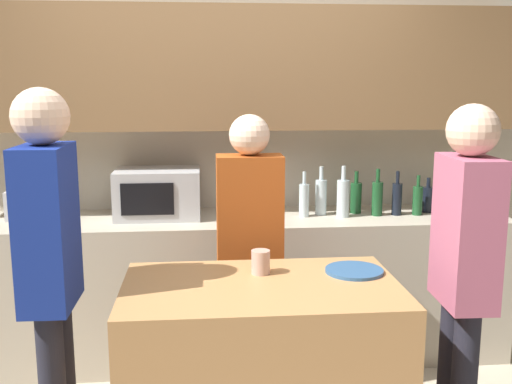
% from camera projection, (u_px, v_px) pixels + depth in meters
% --- Properties ---
extents(back_wall, '(6.40, 0.40, 2.70)m').
position_uv_depth(back_wall, '(218.00, 114.00, 3.88)').
color(back_wall, beige).
rests_on(back_wall, ground_plane).
extents(back_counter, '(3.60, 0.62, 0.91)m').
position_uv_depth(back_counter, '(221.00, 287.00, 3.81)').
color(back_counter, '#B7AD99').
rests_on(back_counter, ground_plane).
extents(kitchen_island, '(1.18, 0.71, 0.90)m').
position_uv_depth(kitchen_island, '(261.00, 383.00, 2.61)').
color(kitchen_island, '#B27F4C').
rests_on(kitchen_island, ground_plane).
extents(microwave, '(0.52, 0.39, 0.30)m').
position_uv_depth(microwave, '(158.00, 193.00, 3.73)').
color(microwave, '#B7BABC').
rests_on(microwave, back_counter).
extents(toaster, '(0.26, 0.16, 0.18)m').
position_uv_depth(toaster, '(30.00, 205.00, 3.67)').
color(toaster, silver).
rests_on(toaster, back_counter).
extents(potted_plant, '(0.14, 0.14, 0.39)m').
position_uv_depth(potted_plant, '(455.00, 181.00, 3.89)').
color(potted_plant, brown).
rests_on(potted_plant, back_counter).
extents(bottle_0, '(0.06, 0.06, 0.29)m').
position_uv_depth(bottle_0, '(304.00, 199.00, 3.74)').
color(bottle_0, silver).
rests_on(bottle_0, back_counter).
extents(bottle_1, '(0.07, 0.07, 0.31)m').
position_uv_depth(bottle_1, '(321.00, 196.00, 3.79)').
color(bottle_1, silver).
rests_on(bottle_1, back_counter).
extents(bottle_2, '(0.08, 0.08, 0.32)m').
position_uv_depth(bottle_2, '(343.00, 197.00, 3.73)').
color(bottle_2, silver).
rests_on(bottle_2, back_counter).
extents(bottle_3, '(0.07, 0.07, 0.27)m').
position_uv_depth(bottle_3, '(356.00, 197.00, 3.85)').
color(bottle_3, '#194723').
rests_on(bottle_3, back_counter).
extents(bottle_4, '(0.07, 0.07, 0.30)m').
position_uv_depth(bottle_4, '(377.00, 198.00, 3.77)').
color(bottle_4, '#194723').
rests_on(bottle_4, back_counter).
extents(bottle_5, '(0.06, 0.06, 0.28)m').
position_uv_depth(bottle_5, '(397.00, 198.00, 3.79)').
color(bottle_5, black).
rests_on(bottle_5, back_counter).
extents(bottle_6, '(0.06, 0.06, 0.26)m').
position_uv_depth(bottle_6, '(418.00, 200.00, 3.79)').
color(bottle_6, '#194723').
rests_on(bottle_6, back_counter).
extents(bottle_7, '(0.07, 0.07, 0.23)m').
position_uv_depth(bottle_7, '(428.00, 199.00, 3.88)').
color(bottle_7, black).
rests_on(bottle_7, back_counter).
extents(plate_on_island, '(0.26, 0.26, 0.01)m').
position_uv_depth(plate_on_island, '(354.00, 271.00, 2.68)').
color(plate_on_island, '#2D5684').
rests_on(plate_on_island, kitchen_island).
extents(cup_0, '(0.08, 0.08, 0.11)m').
position_uv_depth(cup_0, '(261.00, 262.00, 2.66)').
color(cup_0, tan).
rests_on(cup_0, kitchen_island).
extents(person_left, '(0.22, 0.35, 1.66)m').
position_uv_depth(person_left, '(464.00, 262.00, 2.55)').
color(person_left, black).
rests_on(person_left, ground_plane).
extents(person_center, '(0.34, 0.21, 1.59)m').
position_uv_depth(person_center, '(250.00, 239.00, 3.12)').
color(person_center, black).
rests_on(person_center, ground_plane).
extents(person_right, '(0.23, 0.34, 1.73)m').
position_uv_depth(person_right, '(50.00, 259.00, 2.44)').
color(person_right, black).
rests_on(person_right, ground_plane).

